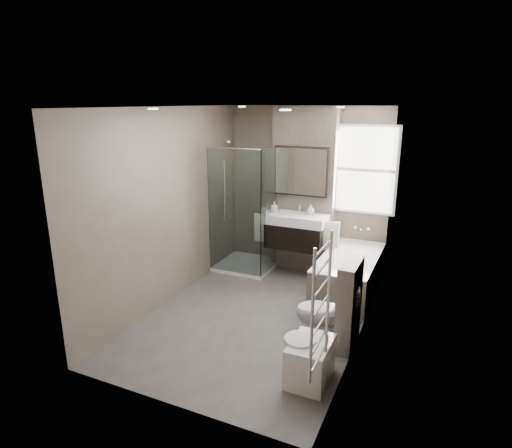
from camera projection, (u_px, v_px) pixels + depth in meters
The scene contains 15 objects.
room at pixel (258, 218), 5.20m from camera, with size 2.70×3.90×2.70m.
vanity_pier at pixel (304, 191), 6.75m from camera, with size 1.00×0.25×2.60m, color #62574D.
vanity at pixel (296, 230), 6.60m from camera, with size 0.95×0.47×0.66m.
mirror_cabinet at pixel (301, 171), 6.52m from camera, with size 0.86×0.08×0.76m.
towel_left at pixel (262, 228), 6.81m from camera, with size 0.24×0.06×0.44m, color white.
towel_right at pixel (331, 237), 6.37m from camera, with size 0.24×0.06×0.44m, color white.
shower_enclosure at pixel (250, 241), 6.90m from camera, with size 0.90×0.90×2.00m.
bathtub at pixel (349, 273), 6.07m from camera, with size 0.75×1.60×0.57m.
window at pixel (364, 170), 6.38m from camera, with size 0.98×0.06×1.33m.
toilet at pixel (327, 313), 4.84m from camera, with size 0.40×0.70×0.71m, color white.
cistern_box at pixel (349, 304), 4.72m from camera, with size 0.19×0.55×1.00m.
bidet at pixel (309, 360), 4.18m from camera, with size 0.45×0.53×0.55m.
towel_radiator at pixel (321, 305), 3.35m from camera, with size 0.03×0.49×1.10m.
soap_bottle_a at pixel (274, 207), 6.63m from camera, with size 0.07×0.07×0.16m, color white.
soap_bottle_b at pixel (311, 209), 6.51m from camera, with size 0.12×0.12×0.15m, color white.
Camera 1 is at (2.04, -4.58, 2.66)m, focal length 30.00 mm.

